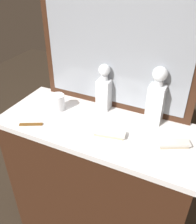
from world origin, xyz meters
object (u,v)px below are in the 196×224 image
crystal_decanter_right (104,92)px  crystal_tumbler_far_right (58,103)px  crystal_decanter_left (156,101)px  silver_brush_left (109,133)px  tortoiseshell_comb (31,124)px  silver_brush_far_left (174,144)px

crystal_decanter_right → crystal_tumbler_far_right: bearing=-151.2°
crystal_decanter_left → silver_brush_left: size_ratio=1.84×
crystal_decanter_right → tortoiseshell_comb: bearing=-130.8°
silver_brush_far_left → tortoiseshell_comb: silver_brush_far_left is taller
crystal_decanter_left → silver_brush_left: (-0.16, -0.22, -0.11)m
crystal_tumbler_far_right → tortoiseshell_comb: size_ratio=0.80×
crystal_tumbler_far_right → silver_brush_far_left: (0.67, -0.04, -0.03)m
crystal_decanter_right → tortoiseshell_comb: 0.44m
crystal_tumbler_far_right → tortoiseshell_comb: 0.20m
crystal_decanter_right → crystal_decanter_left: (0.30, -0.01, 0.02)m
crystal_tumbler_far_right → tortoiseshell_comb: bearing=-103.1°
crystal_tumbler_far_right → silver_brush_left: crystal_tumbler_far_right is taller
silver_brush_left → silver_brush_far_left: bearing=10.8°
crystal_tumbler_far_right → silver_brush_left: bearing=-14.7°
crystal_decanter_left → tortoiseshell_comb: bearing=-151.1°
silver_brush_far_left → silver_brush_left: 0.31m
crystal_tumbler_far_right → tortoiseshell_comb: (-0.04, -0.19, -0.04)m
crystal_decanter_right → crystal_decanter_left: size_ratio=0.87×
crystal_decanter_right → silver_brush_left: bearing=-59.6°
crystal_decanter_right → tortoiseshell_comb: size_ratio=2.31×
crystal_tumbler_far_right → silver_brush_far_left: 0.67m
crystal_decanter_right → silver_brush_far_left: crystal_decanter_right is taller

